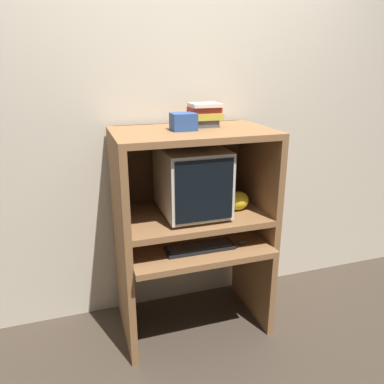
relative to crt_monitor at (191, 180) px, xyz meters
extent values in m
plane|color=#3D3328|center=(0.01, -0.28, -1.01)|extent=(12.00, 12.00, 0.00)
cube|color=beige|center=(0.01, 0.35, 0.29)|extent=(6.00, 0.06, 2.60)
cube|color=brown|center=(-0.43, 0.00, -0.69)|extent=(0.04, 0.57, 0.63)
cube|color=brown|center=(0.44, 0.00, -0.69)|extent=(0.04, 0.57, 0.63)
cube|color=brown|center=(0.01, -0.16, -0.39)|extent=(0.83, 0.36, 0.04)
cube|color=brown|center=(-0.43, 0.00, -0.29)|extent=(0.04, 0.57, 0.17)
cube|color=brown|center=(0.44, 0.00, -0.29)|extent=(0.04, 0.57, 0.17)
cube|color=brown|center=(0.01, 0.00, -0.23)|extent=(0.83, 0.57, 0.04)
cube|color=brown|center=(-0.43, 0.00, 0.04)|extent=(0.04, 0.57, 0.50)
cube|color=brown|center=(0.44, 0.00, 0.04)|extent=(0.04, 0.57, 0.50)
cube|color=brown|center=(0.01, 0.00, 0.28)|extent=(0.83, 0.57, 0.04)
cube|color=#48321E|center=(0.01, 0.28, 0.04)|extent=(0.83, 0.01, 0.50)
cylinder|color=beige|center=(0.00, 0.00, -0.20)|extent=(0.20, 0.20, 0.02)
cube|color=beige|center=(0.00, 0.00, 0.00)|extent=(0.36, 0.46, 0.38)
cube|color=black|center=(0.00, -0.23, 0.00)|extent=(0.33, 0.01, 0.35)
cube|color=black|center=(0.00, -0.17, -0.37)|extent=(0.40, 0.13, 0.02)
cube|color=#333335|center=(0.00, -0.17, -0.35)|extent=(0.37, 0.10, 0.01)
ellipsoid|color=#28282B|center=(0.26, -0.18, -0.36)|extent=(0.06, 0.04, 0.03)
ellipsoid|color=gold|center=(0.28, -0.04, -0.15)|extent=(0.14, 0.11, 0.12)
cube|color=#4C4C51|center=(0.10, 0.08, 0.32)|extent=(0.16, 0.11, 0.04)
cube|color=gold|center=(0.12, 0.08, 0.36)|extent=(0.18, 0.13, 0.04)
cube|color=maroon|center=(0.11, 0.09, 0.40)|extent=(0.18, 0.11, 0.03)
cube|color=beige|center=(0.11, 0.08, 0.42)|extent=(0.17, 0.14, 0.02)
cube|color=navy|center=(-0.05, 0.00, 0.34)|extent=(0.14, 0.12, 0.10)
camera|label=1|loc=(-0.65, -2.02, 0.65)|focal=35.00mm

